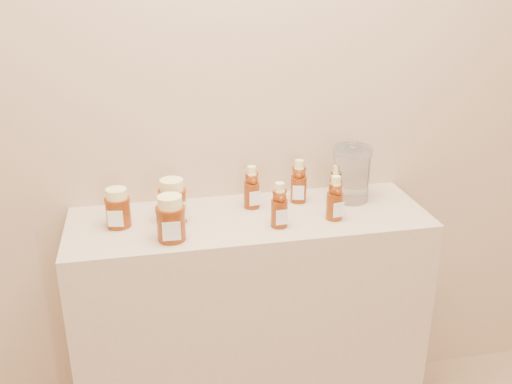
{
  "coord_description": "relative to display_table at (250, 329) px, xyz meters",
  "views": [
    {
      "loc": [
        -0.33,
        -0.15,
        1.7
      ],
      "look_at": [
        0.01,
        1.52,
        1.0
      ],
      "focal_mm": 40.0,
      "sensor_mm": 36.0,
      "label": 1
    }
  ],
  "objects": [
    {
      "name": "display_table",
      "position": [
        0.0,
        0.0,
        0.0
      ],
      "size": [
        1.2,
        0.4,
        0.9
      ],
      "primitive_type": "cube",
      "color": "tan",
      "rests_on": "ground"
    },
    {
      "name": "bear_bottle_front_left",
      "position": [
        0.08,
        -0.09,
        0.53
      ],
      "size": [
        0.06,
        0.06,
        0.17
      ],
      "primitive_type": null,
      "rotation": [
        0.0,
        0.0,
        0.05
      ],
      "color": "#622207",
      "rests_on": "display_table"
    },
    {
      "name": "bear_bottle_back_left",
      "position": [
        0.02,
        0.08,
        0.53
      ],
      "size": [
        0.07,
        0.07,
        0.17
      ],
      "primitive_type": null,
      "rotation": [
        0.0,
        0.0,
        0.19
      ],
      "color": "#622207",
      "rests_on": "display_table"
    },
    {
      "name": "glass_canister",
      "position": [
        0.38,
        0.07,
        0.56
      ],
      "size": [
        0.17,
        0.17,
        0.21
      ],
      "primitive_type": null,
      "rotation": [
        0.0,
        0.0,
        0.26
      ],
      "color": "white",
      "rests_on": "display_table"
    },
    {
      "name": "wall_back",
      "position": [
        0.0,
        0.2,
        0.9
      ],
      "size": [
        3.5,
        0.02,
        2.7
      ],
      "primitive_type": "cube",
      "color": "tan",
      "rests_on": "ground"
    },
    {
      "name": "bear_bottle_back_mid",
      "position": [
        0.19,
        0.09,
        0.54
      ],
      "size": [
        0.07,
        0.07,
        0.17
      ],
      "primitive_type": null,
      "rotation": [
        0.0,
        0.0,
        -0.29
      ],
      "color": "#622207",
      "rests_on": "display_table"
    },
    {
      "name": "honey_jar_front",
      "position": [
        -0.27,
        -0.11,
        0.52
      ],
      "size": [
        0.1,
        0.1,
        0.14
      ],
      "primitive_type": null,
      "rotation": [
        0.0,
        0.0,
        -0.04
      ],
      "color": "#622207",
      "rests_on": "display_table"
    },
    {
      "name": "bear_bottle_back_right",
      "position": [
        0.32,
        0.06,
        0.53
      ],
      "size": [
        0.07,
        0.07,
        0.15
      ],
      "primitive_type": null,
      "rotation": [
        0.0,
        0.0,
        -0.33
      ],
      "color": "#622207",
      "rests_on": "display_table"
    },
    {
      "name": "honey_jar_back",
      "position": [
        -0.25,
        0.02,
        0.52
      ],
      "size": [
        0.12,
        0.12,
        0.15
      ],
      "primitive_type": null,
      "rotation": [
        0.0,
        0.0,
        0.43
      ],
      "color": "#622207",
      "rests_on": "display_table"
    },
    {
      "name": "bear_bottle_front_right",
      "position": [
        0.27,
        -0.07,
        0.53
      ],
      "size": [
        0.07,
        0.07,
        0.17
      ],
      "primitive_type": null,
      "rotation": [
        0.0,
        0.0,
        0.18
      ],
      "color": "#622207",
      "rests_on": "display_table"
    },
    {
      "name": "honey_jar_left",
      "position": [
        -0.43,
        0.02,
        0.51
      ],
      "size": [
        0.1,
        0.1,
        0.13
      ],
      "primitive_type": null,
      "rotation": [
        0.0,
        0.0,
        -0.22
      ],
      "color": "#622207",
      "rests_on": "display_table"
    }
  ]
}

